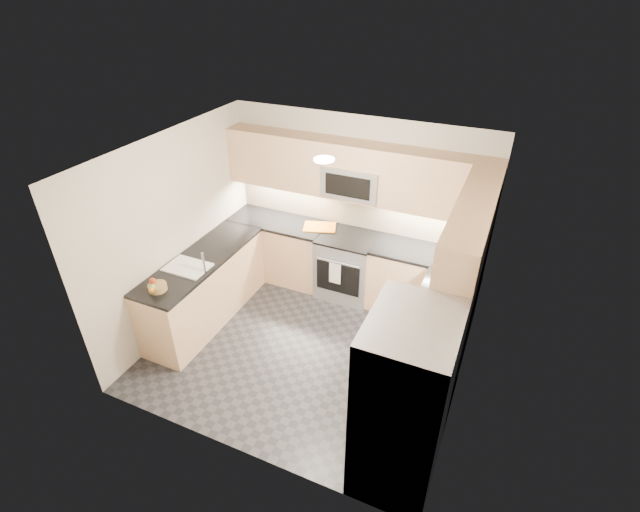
{
  "coord_description": "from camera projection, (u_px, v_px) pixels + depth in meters",
  "views": [
    {
      "loc": [
        1.89,
        -3.88,
        4.05
      ],
      "look_at": [
        0.0,
        0.35,
        1.15
      ],
      "focal_mm": 26.0,
      "sensor_mm": 36.0,
      "label": 1
    }
  ],
  "objects": [
    {
      "name": "backsplash_right",
      "position": [
        478.0,
        284.0,
        4.9
      ],
      "size": [
        0.01,
        2.3,
        0.51
      ],
      "primitive_type": "cube",
      "color": "tan",
      "rests_on": "wall_right"
    },
    {
      "name": "fruit_orange",
      "position": [
        151.0,
        290.0,
        5.06
      ],
      "size": [
        0.06,
        0.06,
        0.06
      ],
      "primitive_type": "sphere",
      "color": "orange",
      "rests_on": "fruit_basket"
    },
    {
      "name": "oven_door_glass",
      "position": [
        338.0,
        278.0,
        6.3
      ],
      "size": [
        0.62,
        0.02,
        0.45
      ],
      "primitive_type": "cube",
      "color": "black",
      "rests_on": "gas_range"
    },
    {
      "name": "gas_range",
      "position": [
        347.0,
        266.0,
        6.55
      ],
      "size": [
        0.76,
        0.65,
        0.91
      ],
      "primitive_type": "cube",
      "color": "#A1A3A9",
      "rests_on": "floor"
    },
    {
      "name": "fruit_pear",
      "position": [
        153.0,
        287.0,
        5.1
      ],
      "size": [
        0.06,
        0.06,
        0.06
      ],
      "primitive_type": "sphere",
      "color": "#61B54D",
      "rests_on": "fruit_basket"
    },
    {
      "name": "fruit_apple",
      "position": [
        153.0,
        281.0,
        5.2
      ],
      "size": [
        0.07,
        0.07,
        0.07
      ],
      "primitive_type": "sphere",
      "color": "#B23314",
      "rests_on": "fruit_basket"
    },
    {
      "name": "cutting_board",
      "position": [
        320.0,
        227.0,
        6.51
      ],
      "size": [
        0.52,
        0.44,
        0.01
      ],
      "primitive_type": "cube",
      "rotation": [
        0.0,
        0.0,
        0.33
      ],
      "color": "#C16012",
      "rests_on": "countertop_back_left"
    },
    {
      "name": "upper_cab_right",
      "position": [
        470.0,
        237.0,
        4.49
      ],
      "size": [
        0.35,
        1.95,
        0.75
      ],
      "primitive_type": "cube",
      "color": "#D8AB82",
      "rests_on": "wall_right"
    },
    {
      "name": "wall_right",
      "position": [
        473.0,
        304.0,
        4.52
      ],
      "size": [
        0.02,
        3.2,
        2.5
      ],
      "primitive_type": "cube",
      "color": "beige",
      "rests_on": "floor"
    },
    {
      "name": "upper_cab_back",
      "position": [
        354.0,
        171.0,
        5.94
      ],
      "size": [
        3.6,
        0.35,
        0.75
      ],
      "primitive_type": "cube",
      "color": "#D8AB82",
      "rests_on": "wall_back"
    },
    {
      "name": "faucet",
      "position": [
        204.0,
        263.0,
        5.47
      ],
      "size": [
        0.03,
        0.03,
        0.28
      ],
      "primitive_type": "cylinder",
      "color": "silver",
      "rests_on": "countertop_peninsula"
    },
    {
      "name": "fruit_basket",
      "position": [
        158.0,
        287.0,
        5.23
      ],
      "size": [
        0.27,
        0.27,
        0.08
      ],
      "primitive_type": "cylinder",
      "rotation": [
        0.0,
        0.0,
        0.38
      ],
      "color": "#9E7D49",
      "rests_on": "countertop_peninsula"
    },
    {
      "name": "ceiling",
      "position": [
        305.0,
        155.0,
        4.48
      ],
      "size": [
        3.6,
        3.2,
        0.02
      ],
      "primitive_type": "cube",
      "color": "beige",
      "rests_on": "wall_back"
    },
    {
      "name": "countertop_back_right",
      "position": [
        427.0,
        254.0,
        5.95
      ],
      "size": [
        1.42,
        0.63,
        0.04
      ],
      "primitive_type": "cube",
      "color": "black",
      "rests_on": "base_cab_back_right"
    },
    {
      "name": "sink_basin",
      "position": [
        188.0,
        272.0,
        5.67
      ],
      "size": [
        0.52,
        0.38,
        0.16
      ],
      "primitive_type": "cube",
      "color": "white",
      "rests_on": "base_cab_peninsula"
    },
    {
      "name": "base_cab_back_left",
      "position": [
        280.0,
        249.0,
        6.95
      ],
      "size": [
        1.42,
        0.6,
        0.9
      ],
      "primitive_type": "cube",
      "color": "#D8AB82",
      "rests_on": "floor"
    },
    {
      "name": "countertop_right",
      "position": [
        441.0,
        314.0,
        4.92
      ],
      "size": [
        0.63,
        1.7,
        0.04
      ],
      "primitive_type": "cube",
      "color": "black",
      "rests_on": "base_cab_right"
    },
    {
      "name": "backsplash_back",
      "position": [
        357.0,
        210.0,
        6.41
      ],
      "size": [
        3.6,
        0.01,
        0.51
      ],
      "primitive_type": "cube",
      "color": "tan",
      "rests_on": "wall_back"
    },
    {
      "name": "base_cab_back_right",
      "position": [
        423.0,
        284.0,
        6.2
      ],
      "size": [
        1.42,
        0.6,
        0.9
      ],
      "primitive_type": "cube",
      "color": "#D8AB82",
      "rests_on": "floor"
    },
    {
      "name": "microwave_door",
      "position": [
        347.0,
        187.0,
        5.83
      ],
      "size": [
        0.6,
        0.01,
        0.28
      ],
      "primitive_type": "cube",
      "color": "black",
      "rests_on": "microwave"
    },
    {
      "name": "fridge_handle_left",
      "position": [
        356.0,
        400.0,
        3.9
      ],
      "size": [
        0.02,
        0.02,
        1.2
      ],
      "primitive_type": "cylinder",
      "color": "#B2B5BA",
      "rests_on": "refrigerator"
    },
    {
      "name": "wall_left",
      "position": [
        177.0,
        232.0,
        5.77
      ],
      "size": [
        0.02,
        3.2,
        2.5
      ],
      "primitive_type": "cube",
      "color": "beige",
      "rests_on": "floor"
    },
    {
      "name": "wall_front",
      "position": [
        226.0,
        358.0,
        3.91
      ],
      "size": [
        3.6,
        0.02,
        2.5
      ],
      "primitive_type": "cube",
      "color": "beige",
      "rests_on": "floor"
    },
    {
      "name": "wall_back",
      "position": [
        357.0,
        206.0,
        6.38
      ],
      "size": [
        3.6,
        0.02,
        2.5
      ],
      "primitive_type": "cube",
      "color": "beige",
      "rests_on": "floor"
    },
    {
      "name": "base_cab_right",
      "position": [
        435.0,
        347.0,
        5.17
      ],
      "size": [
        0.6,
        1.7,
        0.9
      ],
      "primitive_type": "cube",
      "color": "#D8AB82",
      "rests_on": "floor"
    },
    {
      "name": "oven_handle",
      "position": [
        338.0,
        262.0,
        6.14
      ],
      "size": [
        0.6,
        0.02,
        0.02
      ],
      "primitive_type": "cylinder",
      "rotation": [
        0.0,
        1.57,
        0.0
      ],
      "color": "#B2B5BA",
      "rests_on": "gas_range"
    },
    {
      "name": "fridge_handle_right",
      "position": [
        370.0,
        371.0,
        4.18
      ],
      "size": [
        0.02,
        0.02,
        1.2
      ],
      "primitive_type": "cylinder",
      "color": "#B2B5BA",
      "rests_on": "refrigerator"
    },
    {
      "name": "dish_towel_check",
      "position": [
        335.0,
        273.0,
        6.23
      ],
      "size": [
        0.16,
        0.02,
        0.31
      ],
      "primitive_type": "cube",
      "rotation": [
        0.0,
        0.0,
        -0.01
      ],
      "color": "white",
      "rests_on": "oven_handle"
    },
    {
      "name": "base_cab_peninsula",
      "position": [
        205.0,
        289.0,
        6.09
      ],
      "size": [
        0.6,
        2.0,
        0.9
      ],
      "primitive_type": "cube",
      "color": "#D8AB82",
      "rests_on": "floor"
    },
    {
      "name": "floor",
      "position": [
        309.0,
        347.0,
        5.81
      ],
      "size": [
        3.6,
        3.2,
        0.0
      ],
      "primitive_type": "cube",
      "color": "#222327",
      "rests_on": "ground"
    },
    {
      "name": "microwave",
      "position": [
        353.0,
        181.0,
        5.99
      ],
      "size": [
        0.76,
        0.4,
        0.4
      ],
      "primitive_type": "cube",
      "color": "#9B9EA2",
      "rests_on": "upper_cab_back"
    },
    {
      "name": "refrigerator",
      "position": [
        404.0,
        403.0,
        3.94
      ],
      "size": [
        0.7,
        0.9,
        1.8
      ],
      "primitive_type": "cube",
      "color": "#A6A8AF",
      "rests_on": "floor"
    },
    {
      "name": "countertop_back_left",
      "position": [
        278.0,
        222.0,
        6.7
      ],
      "size": [
        1.42,
        0.63,
        0.04
      ],
      "primitive_type": "cube",
      "color": "black",
      "rests_on": "base_cab_back_left"
    },
    {
      "name": "countertop_peninsula",
      "position": [
        200.0,
        259.0,
        5.84
      ],
      "size": [
        0.63,
        2.0,
        0.04
      ],
      "primitive_type": "cube",
      "color": "black",
      "rests_on": "base_cab_peninsula"
    },
    {
      "name": "range_cooktop",
      "position": [
        348.0,
        238.0,
        6.31
      ],
      "size": [
        0.76,
        0.65,
        0.03
      ],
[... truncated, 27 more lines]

